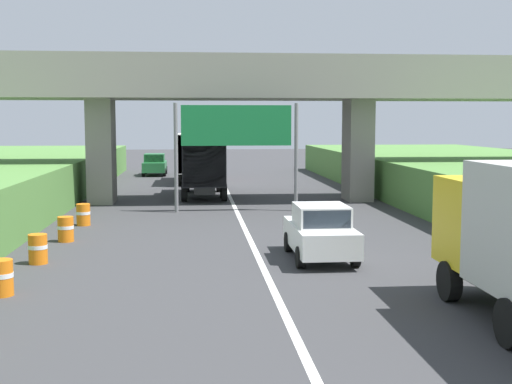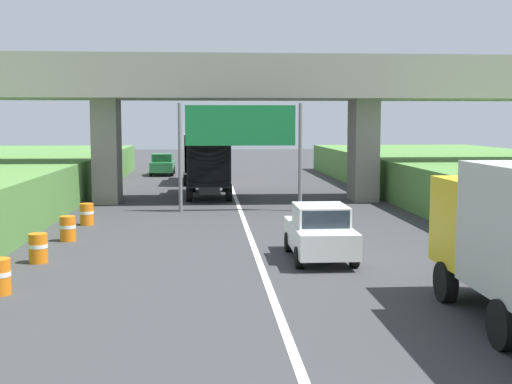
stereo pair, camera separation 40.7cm
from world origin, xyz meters
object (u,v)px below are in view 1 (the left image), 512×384
at_px(car_green, 155,165).
at_px(construction_barrel_2, 38,249).
at_px(construction_barrel_3, 66,229).
at_px(car_white, 320,232).
at_px(overhead_highway_sign, 236,132).
at_px(truck_red, 195,155).
at_px(construction_barrel_1, 2,277).
at_px(construction_barrel_4, 83,214).
at_px(truck_black, 203,163).

bearing_deg(car_green, construction_barrel_2, -92.64).
height_order(car_green, construction_barrel_3, car_green).
bearing_deg(construction_barrel_3, car_white, -24.40).
bearing_deg(overhead_highway_sign, truck_red, 97.12).
relative_size(car_white, construction_barrel_1, 4.56).
xyz_separation_m(overhead_highway_sign, construction_barrel_4, (-6.58, -3.76, -3.32)).
bearing_deg(car_white, construction_barrel_3, 155.60).
xyz_separation_m(overhead_highway_sign, truck_black, (-1.48, 6.44, -1.84)).
distance_m(truck_red, construction_barrel_2, 27.35).
xyz_separation_m(car_white, car_green, (-7.06, 33.72, 0.00)).
bearing_deg(truck_black, construction_barrel_3, -110.07).
distance_m(car_white, construction_barrel_1, 9.41).
relative_size(construction_barrel_3, construction_barrel_4, 1.00).
xyz_separation_m(overhead_highway_sign, construction_barrel_3, (-6.59, -7.53, -3.32)).
height_order(car_white, construction_barrel_4, car_white).
bearing_deg(construction_barrel_2, truck_black, 73.59).
relative_size(construction_barrel_2, construction_barrel_4, 1.00).
bearing_deg(construction_barrel_1, overhead_highway_sign, 65.92).
relative_size(car_green, construction_barrel_1, 4.56).
bearing_deg(construction_barrel_4, construction_barrel_3, -90.21).
height_order(truck_black, construction_barrel_1, truck_black).
relative_size(truck_black, car_white, 1.78).
xyz_separation_m(construction_barrel_2, construction_barrel_4, (0.14, 7.54, 0.00)).
bearing_deg(construction_barrel_2, construction_barrel_4, 88.97).
distance_m(overhead_highway_sign, truck_black, 6.86).
xyz_separation_m(truck_red, construction_barrel_3, (-4.64, -23.12, -1.47)).
relative_size(construction_barrel_1, construction_barrel_2, 1.00).
bearing_deg(construction_barrel_2, construction_barrel_1, -90.42).
relative_size(car_white, car_green, 1.00).
xyz_separation_m(truck_black, car_white, (3.39, -17.83, -1.08)).
bearing_deg(car_white, truck_red, 98.12).
bearing_deg(truck_black, construction_barrel_2, -106.41).
xyz_separation_m(car_white, construction_barrel_2, (-8.62, 0.08, -0.40)).
distance_m(car_green, construction_barrel_4, 26.14).
distance_m(construction_barrel_2, construction_barrel_3, 3.77).
height_order(construction_barrel_1, construction_barrel_2, same).
bearing_deg(construction_barrel_4, car_green, 86.89).
height_order(truck_black, car_green, truck_black).
distance_m(truck_black, truck_red, 9.16).
height_order(truck_red, construction_barrel_2, truck_red).
bearing_deg(car_white, construction_barrel_1, -156.88).
relative_size(truck_black, car_green, 1.78).
distance_m(car_white, construction_barrel_2, 8.63).
bearing_deg(overhead_highway_sign, car_green, 103.00).
distance_m(overhead_highway_sign, construction_barrel_4, 8.27).
bearing_deg(overhead_highway_sign, truck_black, 102.98).
bearing_deg(construction_barrel_3, construction_barrel_2, -91.85).
distance_m(car_white, construction_barrel_4, 11.41).
xyz_separation_m(truck_black, construction_barrel_1, (-5.26, -21.52, -1.47)).
bearing_deg(construction_barrel_1, construction_barrel_3, 88.86).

